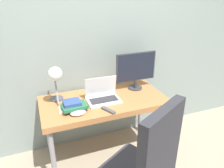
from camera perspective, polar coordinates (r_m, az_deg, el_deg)
wall_back at (r=2.51m, az=-5.34°, el=11.33°), size 8.00×0.05×2.60m
desk at (r=2.39m, az=-2.18°, el=-5.54°), size 1.33×0.65×0.74m
laptop at (r=2.32m, az=-2.43°, el=-3.08°), size 0.34×0.23×0.24m
monitor at (r=2.52m, az=6.25°, el=3.98°), size 0.48×0.17×0.44m
desk_lamp at (r=2.17m, az=-14.58°, el=1.75°), size 0.14×0.30×0.42m
office_chair at (r=1.73m, az=8.50°, el=-20.64°), size 0.65×0.64×1.18m
book_stack at (r=2.17m, az=-10.04°, el=-5.70°), size 0.28×0.19×0.09m
tv_remote at (r=2.13m, az=-0.96°, el=-6.85°), size 0.11×0.16×0.02m
game_controller at (r=2.10m, az=-8.89°, el=-7.45°), size 0.15×0.10×0.04m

